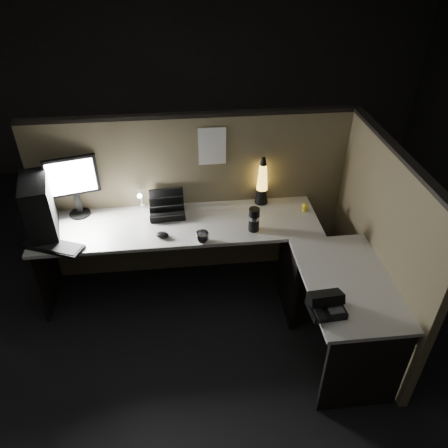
{
  "coord_description": "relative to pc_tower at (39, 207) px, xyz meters",
  "views": [
    {
      "loc": [
        -0.09,
        -2.31,
        2.79
      ],
      "look_at": [
        0.2,
        0.35,
        0.88
      ],
      "focal_mm": 35.0,
      "sensor_mm": 36.0,
      "label": 1
    }
  ],
  "objects": [
    {
      "name": "clip_lamp",
      "position": [
        0.74,
        0.22,
        -0.11
      ],
      "size": [
        0.04,
        0.16,
        0.2
      ],
      "color": "white",
      "rests_on": "desk"
    },
    {
      "name": "partition_right",
      "position": [
        2.52,
        -0.5,
        -0.21
      ],
      "size": [
        0.06,
        1.66,
        1.5
      ],
      "primitive_type": "cube",
      "color": "brown",
      "rests_on": "ground"
    },
    {
      "name": "desk",
      "position": [
        1.37,
        -0.35,
        -0.38
      ],
      "size": [
        2.6,
        1.6,
        0.73
      ],
      "color": "#ACAAA2",
      "rests_on": "ground"
    },
    {
      "name": "partition_back",
      "position": [
        1.19,
        0.33,
        -0.21
      ],
      "size": [
        2.66,
        0.06,
        1.5
      ],
      "primitive_type": "cube",
      "color": "brown",
      "rests_on": "ground"
    },
    {
      "name": "travel_mug",
      "position": [
        1.64,
        -0.15,
        -0.13
      ],
      "size": [
        0.09,
        0.09,
        0.2
      ],
      "primitive_type": "cylinder",
      "color": "black",
      "rests_on": "desk"
    },
    {
      "name": "mouse",
      "position": [
        0.92,
        -0.17,
        -0.21
      ],
      "size": [
        0.12,
        0.1,
        0.04
      ],
      "primitive_type": "ellipsoid",
      "rotation": [
        0.0,
        0.0,
        -0.31
      ],
      "color": "black",
      "rests_on": "desk"
    },
    {
      "name": "room_shell",
      "position": [
        1.19,
        -0.6,
        0.66
      ],
      "size": [
        6.0,
        6.0,
        6.0
      ],
      "color": "silver",
      "rests_on": "ground"
    },
    {
      "name": "figurine",
      "position": [
        2.11,
        0.07,
        -0.18
      ],
      "size": [
        0.05,
        0.05,
        0.05
      ],
      "primitive_type": "sphere",
      "color": "yellow",
      "rests_on": "desk"
    },
    {
      "name": "floor",
      "position": [
        1.19,
        -0.6,
        -0.96
      ],
      "size": [
        6.0,
        6.0,
        0.0
      ],
      "primitive_type": "plane",
      "color": "black",
      "rests_on": "ground"
    },
    {
      "name": "desk_phone",
      "position": [
        1.95,
        -1.05,
        -0.18
      ],
      "size": [
        0.23,
        0.24,
        0.13
      ],
      "rotation": [
        0.0,
        0.0,
        0.07
      ],
      "color": "black",
      "rests_on": "desk"
    },
    {
      "name": "monitor",
      "position": [
        0.23,
        0.23,
        0.08
      ],
      "size": [
        0.4,
        0.17,
        0.52
      ],
      "rotation": [
        0.0,
        0.0,
        0.24
      ],
      "color": "black",
      "rests_on": "desk"
    },
    {
      "name": "pinned_paper",
      "position": [
        1.35,
        0.29,
        0.3
      ],
      "size": [
        0.22,
        0.0,
        0.32
      ],
      "primitive_type": "cube",
      "color": "white",
      "rests_on": "partition_back"
    },
    {
      "name": "pc_tower",
      "position": [
        0.0,
        0.0,
        0.0
      ],
      "size": [
        0.29,
        0.47,
        0.46
      ],
      "primitive_type": "cube",
      "rotation": [
        0.0,
        0.0,
        0.22
      ],
      "color": "black",
      "rests_on": "desk"
    },
    {
      "name": "steel_mug",
      "position": [
        1.22,
        -0.26,
        -0.19
      ],
      "size": [
        0.14,
        0.14,
        0.09
      ],
      "primitive_type": "imported",
      "rotation": [
        0.0,
        0.0,
        0.42
      ],
      "color": "silver",
      "rests_on": "desk"
    },
    {
      "name": "lava_lamp",
      "position": [
        1.77,
        0.24,
        -0.05
      ],
      "size": [
        0.11,
        0.11,
        0.43
      ],
      "color": "black",
      "rests_on": "desk"
    },
    {
      "name": "organizer",
      "position": [
        0.95,
        0.16,
        -0.18
      ],
      "size": [
        0.3,
        0.27,
        0.22
      ],
      "rotation": [
        0.0,
        0.0,
        0.06
      ],
      "color": "black",
      "rests_on": "desk"
    },
    {
      "name": "keyboard",
      "position": [
        0.1,
        -0.21,
        -0.22
      ],
      "size": [
        0.49,
        0.32,
        0.02
      ],
      "primitive_type": "cube",
      "rotation": [
        0.0,
        0.0,
        -0.39
      ],
      "color": "black",
      "rests_on": "desk"
    }
  ]
}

